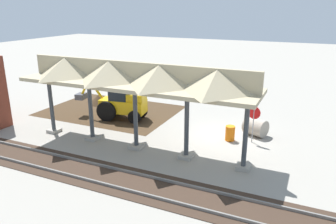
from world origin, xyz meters
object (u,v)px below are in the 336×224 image
stop_sign (254,117)px  concrete_pipe (255,127)px  backhoe (121,102)px  traffic_barrel (230,133)px

stop_sign → concrete_pipe: 1.60m
concrete_pipe → backhoe: bearing=4.7°
backhoe → traffic_barrel: backhoe is taller
stop_sign → backhoe: size_ratio=0.42×
backhoe → traffic_barrel: size_ratio=5.86×
stop_sign → concrete_pipe: (0.04, -1.21, -1.05)m
concrete_pipe → stop_sign: bearing=91.8°
stop_sign → backhoe: 9.29m
stop_sign → traffic_barrel: bearing=11.6°
backhoe → concrete_pipe: 9.30m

